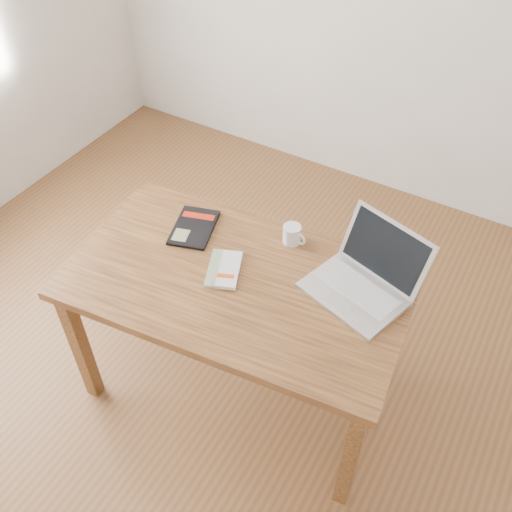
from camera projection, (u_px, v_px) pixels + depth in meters
The scene contains 6 objects.
room at pixel (171, 164), 1.79m from camera, with size 4.04×4.04×2.70m.
desk at pixel (238, 293), 2.33m from camera, with size 1.43×0.92×0.75m.
white_guidebook at pixel (224, 269), 2.29m from camera, with size 0.20×0.24×0.02m.
black_guidebook at pixel (194, 227), 2.47m from camera, with size 0.24×0.29×0.01m.
laptop at pixel (364, 279), 2.19m from camera, with size 0.46×0.44×0.25m.
coffee_mug at pixel (292, 234), 2.39m from camera, with size 0.11×0.08×0.08m.
Camera 1 is at (0.91, -1.13, 2.41)m, focal length 40.00 mm.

